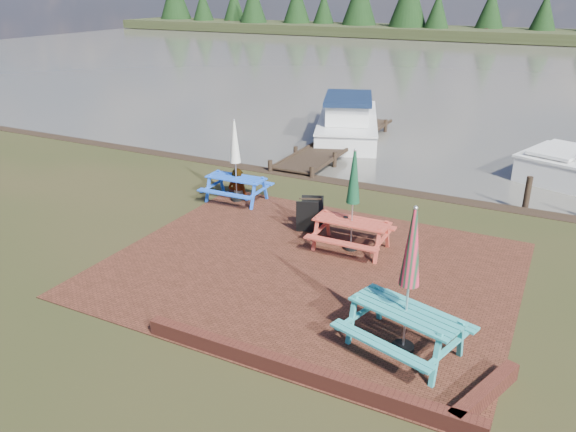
% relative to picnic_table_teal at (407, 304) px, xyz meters
% --- Properties ---
extents(ground, '(120.00, 120.00, 0.00)m').
position_rel_picnic_table_teal_xyz_m(ground, '(-2.80, 1.05, -0.95)').
color(ground, black).
rests_on(ground, ground).
extents(paving, '(9.00, 7.50, 0.02)m').
position_rel_picnic_table_teal_xyz_m(paving, '(-2.80, 2.05, -0.94)').
color(paving, '#3D1E13').
rests_on(paving, ground).
extents(brick_wall, '(6.21, 1.79, 0.30)m').
position_rel_picnic_table_teal_xyz_m(brick_wall, '(-0.65, -1.37, -0.80)').
color(brick_wall, '#4C1E16').
rests_on(brick_wall, ground).
extents(water, '(120.00, 60.00, 0.02)m').
position_rel_picnic_table_teal_xyz_m(water, '(-2.80, 38.05, -0.95)').
color(water, '#4D4942').
rests_on(water, ground).
extents(far_treeline, '(120.00, 10.00, 8.10)m').
position_rel_picnic_table_teal_xyz_m(far_treeline, '(-2.80, 67.05, 2.33)').
color(far_treeline, black).
rests_on(far_treeline, ground).
extents(picnic_table_teal, '(2.38, 2.23, 2.72)m').
position_rel_picnic_table_teal_xyz_m(picnic_table_teal, '(0.00, 0.00, 0.00)').
color(picnic_table_teal, teal).
rests_on(picnic_table_teal, ground).
extents(picnic_table_red, '(1.82, 1.62, 2.52)m').
position_rel_picnic_table_teal_xyz_m(picnic_table_red, '(-2.32, 3.44, -0.07)').
color(picnic_table_red, '#AE3B2C').
rests_on(picnic_table_red, ground).
extents(picnic_table_blue, '(1.81, 1.62, 2.45)m').
position_rel_picnic_table_teal_xyz_m(picnic_table_blue, '(-6.60, 5.05, -0.09)').
color(picnic_table_blue, blue).
rests_on(picnic_table_blue, ground).
extents(chalkboard, '(0.62, 0.75, 0.93)m').
position_rel_picnic_table_teal_xyz_m(chalkboard, '(-3.67, 3.96, -0.47)').
color(chalkboard, black).
rests_on(chalkboard, ground).
extents(jetty, '(1.76, 9.08, 1.00)m').
position_rel_picnic_table_teal_xyz_m(jetty, '(-6.30, 12.32, -0.84)').
color(jetty, black).
rests_on(jetty, ground).
extents(boat_jetty, '(4.77, 7.62, 2.09)m').
position_rel_picnic_table_teal_xyz_m(boat_jetty, '(-6.76, 14.55, -0.53)').
color(boat_jetty, silver).
rests_on(boat_jetty, ground).
extents(person, '(0.68, 0.45, 1.85)m').
position_rel_picnic_table_teal_xyz_m(person, '(-6.69, 5.27, -0.03)').
color(person, gray).
rests_on(person, ground).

